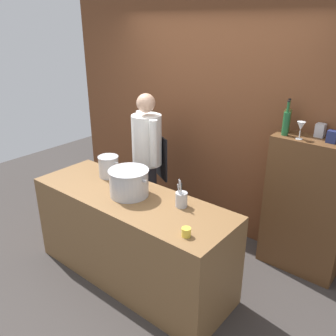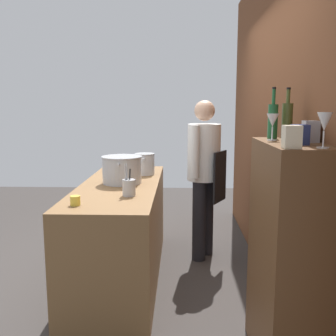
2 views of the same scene
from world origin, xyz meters
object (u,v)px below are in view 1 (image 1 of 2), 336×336
Objects in this scene: utensil_crock at (181,199)px; butter_jar at (186,232)px; stockpot_large at (129,183)px; spice_tin_navy at (332,137)px; wine_bottle_green at (286,123)px; chef at (148,154)px; spice_tin_silver at (320,130)px; wine_glass_short at (301,127)px; wine_bottle_olive at (287,120)px; stockpot_small at (109,166)px.

utensil_crock is 0.46m from butter_jar.
stockpot_large is 0.52m from utensil_crock.
wine_bottle_green is at bearing -172.99° from spice_tin_navy.
spice_tin_navy is (1.36, 1.17, 0.42)m from stockpot_large.
stockpot_large is at bearing 149.61° from chef.
spice_tin_navy is 0.87× the size of spice_tin_silver.
wine_bottle_green is 0.16m from wine_glass_short.
wine_glass_short is 1.31× the size of spice_tin_silver.
stockpot_large is 1.32× the size of wine_bottle_olive.
utensil_crock is 1.44m from spice_tin_navy.
utensil_crock is 3.60× the size of butter_jar.
utensil_crock is at bearing -122.29° from spice_tin_silver.
spice_tin_navy is at bearing 28.91° from stockpot_small.
butter_jar is 0.22× the size of wine_bottle_green.
wine_bottle_green reaches higher than stockpot_large.
spice_tin_silver reaches higher than spice_tin_navy.
spice_tin_navy is at bearing -140.29° from chef.
wine_bottle_green is (1.44, 0.34, 0.55)m from chef.
stockpot_large is 1.63m from wine_glass_short.
stockpot_small is 2.20× the size of spice_tin_silver.
chef is 15.36× the size of spice_tin_navy.
wine_bottle_green is 0.10m from wine_bottle_olive.
utensil_crock is (0.99, -0.65, 0.01)m from chef.
chef reaches higher than stockpot_large.
chef is 0.92m from stockpot_large.
spice_tin_silver is (0.72, 1.15, 0.49)m from utensil_crock.
wine_bottle_green is at bearing -138.92° from chef.
stockpot_small is at bearing 160.12° from stockpot_large.
wine_bottle_green is at bearing -150.78° from spice_tin_silver.
wine_bottle_olive is (1.41, 0.44, 0.55)m from chef.
stockpot_small is 0.84× the size of wine_bottle_green.
stockpot_small is 1.89m from wine_glass_short.
wine_bottle_green is 3.01× the size of spice_tin_navy.
utensil_crock is (0.50, 0.13, -0.05)m from stockpot_large.
stockpot_small is 3.78× the size of butter_jar.
wine_bottle_green is (1.42, 0.96, 0.50)m from stockpot_small.
wine_bottle_olive is 2.99× the size of spice_tin_navy.
wine_bottle_green is at bearing 49.63° from stockpot_large.
wine_glass_short is (0.18, -0.14, -0.00)m from wine_bottle_olive.
stockpot_small is 1.69× the size of wine_glass_short.
spice_tin_navy is at bearing 40.73° from stockpot_large.
stockpot_small is (0.03, -0.62, 0.05)m from chef.
stockpot_large is at bearing -127.11° from wine_bottle_olive.
utensil_crock is at bearing -129.48° from spice_tin_navy.
stockpot_small is (-0.46, 0.17, -0.01)m from stockpot_large.
stockpot_large is at bearing 165.17° from butter_jar.
spice_tin_silver is at bearing 9.87° from wine_bottle_olive.
butter_jar is 0.58× the size of spice_tin_silver.
stockpot_large is 1.56× the size of stockpot_small.
wine_bottle_olive is at bearing 85.37° from butter_jar.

